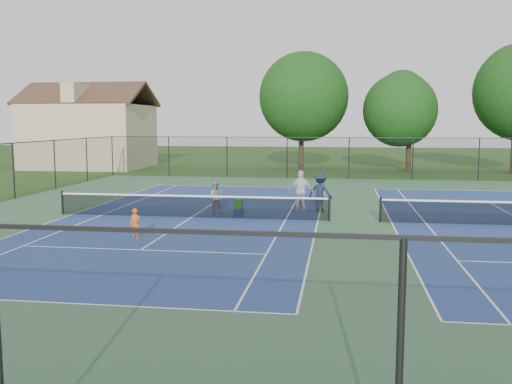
# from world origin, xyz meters

# --- Properties ---
(ground) EXTENTS (140.00, 140.00, 0.00)m
(ground) POSITION_xyz_m (0.00, 0.00, 0.00)
(ground) COLOR #234716
(ground) RESTS_ON ground
(court_pad) EXTENTS (36.00, 36.00, 0.01)m
(court_pad) POSITION_xyz_m (0.00, 0.00, 0.00)
(court_pad) COLOR #305736
(court_pad) RESTS_ON ground
(tennis_court_left) EXTENTS (12.00, 23.83, 1.07)m
(tennis_court_left) POSITION_xyz_m (-7.00, 0.00, 0.10)
(tennis_court_left) COLOR navy
(tennis_court_left) RESTS_ON ground
(perimeter_fence) EXTENTS (36.08, 36.08, 3.02)m
(perimeter_fence) POSITION_xyz_m (0.00, 0.00, 1.60)
(perimeter_fence) COLOR black
(perimeter_fence) RESTS_ON ground
(tree_back_b) EXTENTS (7.60, 7.60, 10.03)m
(tree_back_b) POSITION_xyz_m (-4.00, 26.00, 6.60)
(tree_back_b) COLOR #2D2116
(tree_back_b) RESTS_ON ground
(tree_back_c) EXTENTS (6.00, 6.00, 8.40)m
(tree_back_c) POSITION_xyz_m (5.00, 25.00, 5.48)
(tree_back_c) COLOR #2D2116
(tree_back_c) RESTS_ON ground
(clapboard_house) EXTENTS (10.80, 8.10, 7.65)m
(clapboard_house) POSITION_xyz_m (-23.00, 25.00, 3.09)
(clapboard_house) COLOR tan
(clapboard_house) RESTS_ON ground
(child_player) EXTENTS (0.44, 0.33, 1.10)m
(child_player) POSITION_xyz_m (-7.81, -4.70, 0.55)
(child_player) COLOR #D75D0E
(child_player) RESTS_ON ground
(instructor) EXTENTS (0.84, 0.72, 1.53)m
(instructor) POSITION_xyz_m (-6.18, 1.06, 0.76)
(instructor) COLOR gray
(instructor) RESTS_ON ground
(bystander_a) EXTENTS (1.12, 0.47, 1.91)m
(bystander_a) POSITION_xyz_m (-2.39, 2.36, 0.96)
(bystander_a) COLOR silver
(bystander_a) RESTS_ON ground
(bystander_b) EXTENTS (1.31, 0.98, 1.80)m
(bystander_b) POSITION_xyz_m (-1.51, 2.50, 0.90)
(bystander_b) COLOR #171D33
(bystander_b) RESTS_ON ground
(ball_crate) EXTENTS (0.41, 0.31, 0.33)m
(ball_crate) POSITION_xyz_m (-5.03, 0.62, 0.16)
(ball_crate) COLOR navy
(ball_crate) RESTS_ON ground
(ball_hopper) EXTENTS (0.39, 0.33, 0.42)m
(ball_hopper) POSITION_xyz_m (-5.03, 0.62, 0.54)
(ball_hopper) COLOR green
(ball_hopper) RESTS_ON ball_crate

